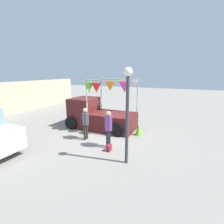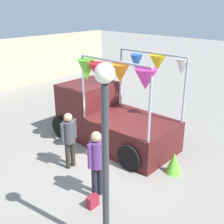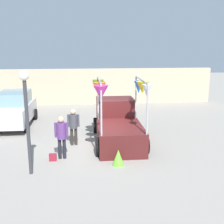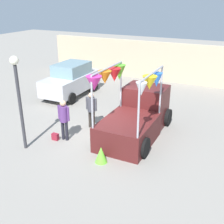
{
  "view_description": "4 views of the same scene",
  "coord_description": "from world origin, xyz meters",
  "px_view_note": "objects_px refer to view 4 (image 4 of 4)",
  "views": [
    {
      "loc": [
        -8.17,
        -4.47,
        3.4
      ],
      "look_at": [
        0.11,
        -0.7,
        1.3
      ],
      "focal_mm": 28.0,
      "sensor_mm": 36.0,
      "label": 1
    },
    {
      "loc": [
        -5.31,
        -5.26,
        4.37
      ],
      "look_at": [
        0.22,
        -0.21,
        1.45
      ],
      "focal_mm": 45.0,
      "sensor_mm": 36.0,
      "label": 2
    },
    {
      "loc": [
        -0.45,
        -11.65,
        4.42
      ],
      "look_at": [
        0.67,
        -0.07,
        1.56
      ],
      "focal_mm": 45.0,
      "sensor_mm": 36.0,
      "label": 3
    },
    {
      "loc": [
        4.8,
        -9.51,
        5.45
      ],
      "look_at": [
        0.33,
        -0.39,
        1.23
      ],
      "focal_mm": 45.0,
      "sensor_mm": 36.0,
      "label": 4
    }
  ],
  "objects_px": {
    "vendor_truck": "(137,113)",
    "parked_car": "(71,79)",
    "person_customer": "(64,116)",
    "street_lamp": "(18,90)",
    "folded_kite_bundle_lime": "(101,155)",
    "handbag": "(55,137)",
    "person_vendor": "(91,107)"
  },
  "relations": [
    {
      "from": "parked_car",
      "to": "folded_kite_bundle_lime",
      "type": "relative_size",
      "value": 6.67
    },
    {
      "from": "parked_car",
      "to": "street_lamp",
      "type": "distance_m",
      "value": 6.5
    },
    {
      "from": "parked_car",
      "to": "person_customer",
      "type": "height_order",
      "value": "parked_car"
    },
    {
      "from": "vendor_truck",
      "to": "folded_kite_bundle_lime",
      "type": "relative_size",
      "value": 6.82
    },
    {
      "from": "parked_car",
      "to": "folded_kite_bundle_lime",
      "type": "distance_m",
      "value": 7.58
    },
    {
      "from": "folded_kite_bundle_lime",
      "to": "street_lamp",
      "type": "bearing_deg",
      "value": -172.71
    },
    {
      "from": "person_customer",
      "to": "vendor_truck",
      "type": "bearing_deg",
      "value": 38.12
    },
    {
      "from": "vendor_truck",
      "to": "folded_kite_bundle_lime",
      "type": "xyz_separation_m",
      "value": [
        -0.26,
        -2.7,
        -0.6
      ]
    },
    {
      "from": "folded_kite_bundle_lime",
      "to": "parked_car",
      "type": "bearing_deg",
      "value": 131.46
    },
    {
      "from": "vendor_truck",
      "to": "handbag",
      "type": "distance_m",
      "value": 3.5
    },
    {
      "from": "street_lamp",
      "to": "vendor_truck",
      "type": "bearing_deg",
      "value": 42.65
    },
    {
      "from": "person_customer",
      "to": "person_vendor",
      "type": "bearing_deg",
      "value": 74.75
    },
    {
      "from": "parked_car",
      "to": "handbag",
      "type": "bearing_deg",
      "value": -63.2
    },
    {
      "from": "street_lamp",
      "to": "person_customer",
      "type": "bearing_deg",
      "value": 51.32
    },
    {
      "from": "person_customer",
      "to": "street_lamp",
      "type": "xyz_separation_m",
      "value": [
        -0.99,
        -1.24,
        1.32
      ]
    },
    {
      "from": "parked_car",
      "to": "street_lamp",
      "type": "height_order",
      "value": "street_lamp"
    },
    {
      "from": "folded_kite_bundle_lime",
      "to": "person_vendor",
      "type": "bearing_deg",
      "value": 126.42
    },
    {
      "from": "handbag",
      "to": "vendor_truck",
      "type": "bearing_deg",
      "value": 37.14
    },
    {
      "from": "person_customer",
      "to": "handbag",
      "type": "distance_m",
      "value": 0.98
    },
    {
      "from": "parked_car",
      "to": "person_customer",
      "type": "relative_size",
      "value": 2.34
    },
    {
      "from": "parked_car",
      "to": "folded_kite_bundle_lime",
      "type": "bearing_deg",
      "value": -48.54
    },
    {
      "from": "parked_car",
      "to": "folded_kite_bundle_lime",
      "type": "xyz_separation_m",
      "value": [
        5.0,
        -5.66,
        -0.64
      ]
    },
    {
      "from": "person_customer",
      "to": "street_lamp",
      "type": "relative_size",
      "value": 0.48
    },
    {
      "from": "vendor_truck",
      "to": "parked_car",
      "type": "xyz_separation_m",
      "value": [
        -5.26,
        2.96,
        0.04
      ]
    },
    {
      "from": "person_customer",
      "to": "folded_kite_bundle_lime",
      "type": "xyz_separation_m",
      "value": [
        2.11,
        -0.84,
        -0.74
      ]
    },
    {
      "from": "handbag",
      "to": "person_vendor",
      "type": "bearing_deg",
      "value": 65.84
    },
    {
      "from": "parked_car",
      "to": "person_customer",
      "type": "xyz_separation_m",
      "value": [
        2.89,
        -4.82,
        0.09
      ]
    },
    {
      "from": "person_customer",
      "to": "street_lamp",
      "type": "bearing_deg",
      "value": -128.68
    },
    {
      "from": "vendor_truck",
      "to": "person_customer",
      "type": "distance_m",
      "value": 3.02
    },
    {
      "from": "person_vendor",
      "to": "folded_kite_bundle_lime",
      "type": "distance_m",
      "value": 2.96
    },
    {
      "from": "parked_car",
      "to": "vendor_truck",
      "type": "bearing_deg",
      "value": -29.36
    },
    {
      "from": "vendor_truck",
      "to": "person_customer",
      "type": "bearing_deg",
      "value": -141.88
    }
  ]
}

